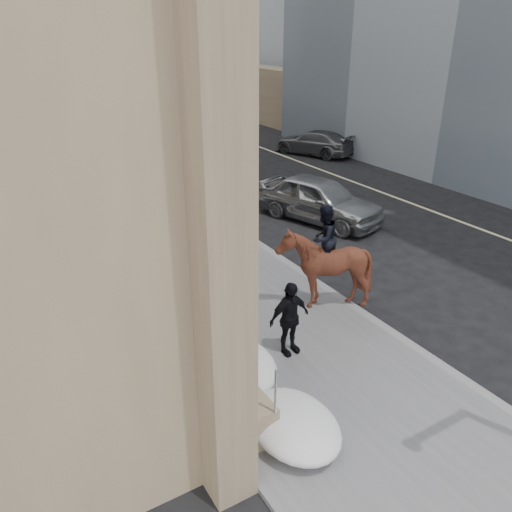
# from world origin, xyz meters

# --- Properties ---
(ground) EXTENTS (140.00, 140.00, 0.00)m
(ground) POSITION_xyz_m (0.00, 0.00, 0.00)
(ground) COLOR black
(ground) RESTS_ON ground
(sidewalk) EXTENTS (5.00, 80.00, 0.12)m
(sidewalk) POSITION_xyz_m (0.00, 10.00, 0.06)
(sidewalk) COLOR #545457
(sidewalk) RESTS_ON ground
(curb) EXTENTS (0.24, 80.00, 0.12)m
(curb) POSITION_xyz_m (2.62, 10.00, 0.06)
(curb) COLOR slate
(curb) RESTS_ON ground
(lane_line) EXTENTS (0.15, 70.00, 0.01)m
(lane_line) POSITION_xyz_m (10.50, 10.00, 0.01)
(lane_line) COLOR #BFB78C
(lane_line) RESTS_ON ground
(far_podium) EXTENTS (2.00, 80.00, 4.00)m
(far_podium) POSITION_xyz_m (15.50, 10.00, 2.00)
(far_podium) COLOR #79654E
(far_podium) RESTS_ON ground
(streetlight_mid) EXTENTS (1.71, 0.24, 8.00)m
(streetlight_mid) POSITION_xyz_m (2.74, 14.00, 4.58)
(streetlight_mid) COLOR #2D2D30
(streetlight_mid) RESTS_ON ground
(streetlight_far) EXTENTS (1.71, 0.24, 8.00)m
(streetlight_far) POSITION_xyz_m (2.74, 34.00, 4.58)
(streetlight_far) COLOR #2D2D30
(streetlight_far) RESTS_ON ground
(traffic_signal) EXTENTS (4.10, 0.22, 6.00)m
(traffic_signal) POSITION_xyz_m (2.07, 22.00, 4.00)
(traffic_signal) COLOR #2D2D30
(traffic_signal) RESTS_ON ground
(snow_bank) EXTENTS (1.70, 18.10, 0.76)m
(snow_bank) POSITION_xyz_m (-1.42, 8.11, 0.47)
(snow_bank) COLOR white
(snow_bank) RESTS_ON sidewalk
(mounted_horse_left) EXTENTS (1.28, 2.73, 2.80)m
(mounted_horse_left) POSITION_xyz_m (-0.69, 3.94, 1.31)
(mounted_horse_left) COLOR #572B1A
(mounted_horse_left) RESTS_ON sidewalk
(mounted_horse_right) EXTENTS (2.33, 2.46, 2.74)m
(mounted_horse_right) POSITION_xyz_m (1.94, 1.52, 1.30)
(mounted_horse_right) COLOR #411D12
(mounted_horse_right) RESTS_ON sidewalk
(pedestrian) EXTENTS (1.05, 0.48, 1.76)m
(pedestrian) POSITION_xyz_m (-0.01, 0.22, 1.00)
(pedestrian) COLOR black
(pedestrian) RESTS_ON sidewalk
(car_silver) EXTENTS (3.48, 5.43, 1.72)m
(car_silver) POSITION_xyz_m (5.89, 6.86, 0.86)
(car_silver) COLOR #93969A
(car_silver) RESTS_ON ground
(car_grey) EXTENTS (3.58, 5.13, 1.38)m
(car_grey) POSITION_xyz_m (12.21, 15.63, 0.69)
(car_grey) COLOR #4E5054
(car_grey) RESTS_ON ground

